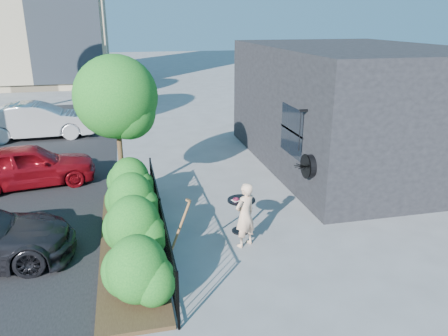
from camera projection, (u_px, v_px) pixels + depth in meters
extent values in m
plane|color=gray|center=(226.00, 236.00, 10.27)|extent=(120.00, 120.00, 0.00)
cube|color=black|center=(352.00, 106.00, 14.95)|extent=(6.00, 9.00, 4.00)
cube|color=black|center=(292.00, 131.00, 12.44)|extent=(0.04, 1.60, 1.40)
cube|color=black|center=(292.00, 131.00, 12.44)|extent=(0.05, 1.70, 0.06)
cylinder|color=black|center=(309.00, 166.00, 11.21)|extent=(0.18, 0.60, 0.60)
cylinder|color=black|center=(306.00, 166.00, 11.19)|extent=(0.03, 0.64, 0.64)
cube|color=black|center=(304.00, 110.00, 11.23)|extent=(0.25, 0.06, 0.06)
cylinder|color=black|center=(300.00, 131.00, 11.39)|extent=(0.02, 0.02, 1.05)
cylinder|color=black|center=(178.00, 301.00, 7.01)|extent=(0.05, 0.05, 1.10)
cylinder|color=black|center=(161.00, 221.00, 9.77)|extent=(0.05, 0.05, 1.10)
cylinder|color=black|center=(151.00, 176.00, 12.54)|extent=(0.05, 0.05, 1.10)
cube|color=black|center=(160.00, 200.00, 9.61)|extent=(0.03, 6.00, 0.03)
cube|color=black|center=(162.00, 239.00, 9.92)|extent=(0.03, 6.00, 0.03)
cylinder|color=black|center=(177.00, 297.00, 7.10)|extent=(0.02, 0.02, 1.04)
cylinder|color=black|center=(176.00, 290.00, 7.29)|extent=(0.02, 0.02, 1.04)
cylinder|color=black|center=(174.00, 283.00, 7.47)|extent=(0.02, 0.02, 1.04)
cylinder|color=black|center=(173.00, 277.00, 7.66)|extent=(0.02, 0.02, 1.04)
cylinder|color=black|center=(172.00, 271.00, 7.84)|extent=(0.02, 0.02, 1.04)
cylinder|color=black|center=(170.00, 265.00, 8.02)|extent=(0.02, 0.02, 1.04)
cylinder|color=black|center=(169.00, 260.00, 8.21)|extent=(0.02, 0.02, 1.04)
cylinder|color=black|center=(168.00, 254.00, 8.39)|extent=(0.02, 0.02, 1.04)
cylinder|color=black|center=(167.00, 249.00, 8.58)|extent=(0.02, 0.02, 1.04)
cylinder|color=black|center=(166.00, 244.00, 8.76)|extent=(0.02, 0.02, 1.04)
cylinder|color=black|center=(165.00, 240.00, 8.94)|extent=(0.02, 0.02, 1.04)
cylinder|color=black|center=(164.00, 235.00, 9.13)|extent=(0.02, 0.02, 1.04)
cylinder|color=black|center=(163.00, 231.00, 9.31)|extent=(0.02, 0.02, 1.04)
cylinder|color=black|center=(162.00, 227.00, 9.50)|extent=(0.02, 0.02, 1.04)
cylinder|color=black|center=(161.00, 223.00, 9.68)|extent=(0.02, 0.02, 1.04)
cylinder|color=black|center=(160.00, 219.00, 9.87)|extent=(0.02, 0.02, 1.04)
cylinder|color=black|center=(159.00, 215.00, 10.05)|extent=(0.02, 0.02, 1.04)
cylinder|color=black|center=(159.00, 212.00, 10.23)|extent=(0.02, 0.02, 1.04)
cylinder|color=black|center=(158.00, 208.00, 10.42)|extent=(0.02, 0.02, 1.04)
cylinder|color=black|center=(157.00, 205.00, 10.60)|extent=(0.02, 0.02, 1.04)
cylinder|color=black|center=(157.00, 202.00, 10.79)|extent=(0.02, 0.02, 1.04)
cylinder|color=black|center=(156.00, 199.00, 10.97)|extent=(0.02, 0.02, 1.04)
cylinder|color=black|center=(155.00, 196.00, 11.15)|extent=(0.02, 0.02, 1.04)
cylinder|color=black|center=(155.00, 193.00, 11.34)|extent=(0.02, 0.02, 1.04)
cylinder|color=black|center=(154.00, 190.00, 11.52)|extent=(0.02, 0.02, 1.04)
cylinder|color=black|center=(153.00, 187.00, 11.71)|extent=(0.02, 0.02, 1.04)
cylinder|color=black|center=(153.00, 185.00, 11.89)|extent=(0.02, 0.02, 1.04)
cylinder|color=black|center=(152.00, 182.00, 12.07)|extent=(0.02, 0.02, 1.04)
cylinder|color=black|center=(152.00, 180.00, 12.26)|extent=(0.02, 0.02, 1.04)
cylinder|color=black|center=(151.00, 177.00, 12.44)|extent=(0.02, 0.02, 1.04)
cube|color=#382616|center=(130.00, 245.00, 9.79)|extent=(1.30, 6.00, 0.08)
ellipsoid|color=#155C1C|center=(137.00, 271.00, 7.57)|extent=(1.10, 1.10, 1.24)
ellipsoid|color=#155C1C|center=(134.00, 230.00, 9.04)|extent=(1.10, 1.10, 1.24)
ellipsoid|color=#155C1C|center=(132.00, 202.00, 10.42)|extent=(1.10, 1.10, 1.24)
ellipsoid|color=#155C1C|center=(130.00, 181.00, 11.71)|extent=(1.10, 1.10, 1.24)
cylinder|color=#3F2B19|center=(121.00, 159.00, 11.97)|extent=(0.14, 0.14, 2.40)
sphere|color=#155C1C|center=(116.00, 99.00, 11.43)|extent=(2.20, 2.20, 2.20)
sphere|color=#155C1C|center=(129.00, 113.00, 11.42)|extent=(1.43, 1.43, 1.43)
cylinder|color=black|center=(241.00, 200.00, 10.22)|extent=(0.66, 0.66, 0.03)
cylinder|color=black|center=(241.00, 216.00, 10.35)|extent=(0.07, 0.07, 0.79)
cylinder|color=black|center=(241.00, 231.00, 10.48)|extent=(0.44, 0.44, 0.03)
cube|color=white|center=(236.00, 200.00, 10.16)|extent=(0.21, 0.21, 0.01)
cube|color=white|center=(247.00, 198.00, 10.26)|extent=(0.21, 0.21, 0.01)
torus|color=#500D21|center=(236.00, 199.00, 10.15)|extent=(0.15, 0.15, 0.05)
torus|color=tan|center=(247.00, 197.00, 10.26)|extent=(0.15, 0.15, 0.05)
imported|color=beige|center=(245.00, 215.00, 9.61)|extent=(0.65, 0.58, 1.49)
cylinder|color=brown|center=(179.00, 230.00, 8.79)|extent=(0.54, 0.05, 1.28)
cube|color=gray|center=(171.00, 262.00, 8.97)|extent=(0.13, 0.20, 0.27)
cylinder|color=brown|center=(188.00, 200.00, 8.62)|extent=(0.11, 0.11, 0.07)
imported|color=maroon|center=(29.00, 165.00, 13.13)|extent=(4.02, 2.13, 1.30)
imported|color=silver|center=(38.00, 121.00, 18.41)|extent=(4.61, 1.75, 1.50)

